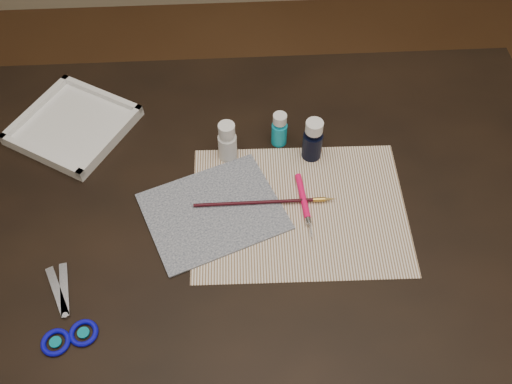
{
  "coord_description": "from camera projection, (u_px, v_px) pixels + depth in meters",
  "views": [
    {
      "loc": [
        -0.04,
        -0.65,
        1.67
      ],
      "look_at": [
        0.0,
        0.0,
        0.8
      ],
      "focal_mm": 40.0,
      "sensor_mm": 36.0,
      "label": 1
    }
  ],
  "objects": [
    {
      "name": "craft_knife",
      "position": [
        305.0,
        207.0,
        1.12
      ],
      "size": [
        0.03,
        0.16,
        0.01
      ],
      "primitive_type": null,
      "rotation": [
        0.0,
        0.0,
        -1.49
      ],
      "color": "#FC0E58",
      "rests_on": "paper"
    },
    {
      "name": "paintbrush",
      "position": [
        265.0,
        202.0,
        1.12
      ],
      "size": [
        0.28,
        0.01,
        0.01
      ],
      "primitive_type": null,
      "rotation": [
        0.0,
        0.0,
        0.0
      ],
      "color": "black",
      "rests_on": "canvas"
    },
    {
      "name": "paint_bottle_white",
      "position": [
        227.0,
        141.0,
        1.17
      ],
      "size": [
        0.04,
        0.04,
        0.1
      ],
      "primitive_type": "cylinder",
      "rotation": [
        0.0,
        0.0,
        0.14
      ],
      "color": "silver",
      "rests_on": "table"
    },
    {
      "name": "paint_bottle_navy",
      "position": [
        313.0,
        140.0,
        1.17
      ],
      "size": [
        0.05,
        0.05,
        0.1
      ],
      "primitive_type": "cylinder",
      "rotation": [
        0.0,
        0.0,
        0.17
      ],
      "color": "black",
      "rests_on": "table"
    },
    {
      "name": "canvas",
      "position": [
        213.0,
        211.0,
        1.12
      ],
      "size": [
        0.31,
        0.28,
        0.0
      ],
      "primitive_type": "cube",
      "rotation": [
        0.0,
        0.0,
        0.37
      ],
      "color": "black",
      "rests_on": "paper"
    },
    {
      "name": "ground",
      "position": [
        256.0,
        350.0,
        1.74
      ],
      "size": [
        3.5,
        3.5,
        0.02
      ],
      "primitive_type": "cube",
      "color": "#422614",
      "rests_on": "ground"
    },
    {
      "name": "paper",
      "position": [
        299.0,
        209.0,
        1.12
      ],
      "size": [
        0.43,
        0.33,
        0.0
      ],
      "primitive_type": "cube",
      "rotation": [
        0.0,
        0.0,
        -0.02
      ],
      "color": "white",
      "rests_on": "table"
    },
    {
      "name": "palette_tray",
      "position": [
        73.0,
        125.0,
        1.24
      ],
      "size": [
        0.3,
        0.3,
        0.03
      ],
      "primitive_type": "cube",
      "rotation": [
        0.0,
        0.0,
        -0.55
      ],
      "color": "white",
      "rests_on": "table"
    },
    {
      "name": "scissors",
      "position": [
        60.0,
        308.0,
        0.99
      ],
      "size": [
        0.17,
        0.22,
        0.01
      ],
      "primitive_type": null,
      "rotation": [
        0.0,
        0.0,
        2.0
      ],
      "color": "silver",
      "rests_on": "table"
    },
    {
      "name": "table",
      "position": [
        256.0,
        293.0,
        1.43
      ],
      "size": [
        1.3,
        0.9,
        0.75
      ],
      "primitive_type": "cube",
      "color": "black",
      "rests_on": "ground"
    },
    {
      "name": "paint_bottle_cyan",
      "position": [
        279.0,
        129.0,
        1.2
      ],
      "size": [
        0.04,
        0.04,
        0.08
      ],
      "primitive_type": "cylinder",
      "rotation": [
        0.0,
        0.0,
        0.38
      ],
      "color": "#0F9CBB",
      "rests_on": "table"
    }
  ]
}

